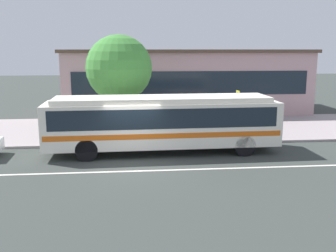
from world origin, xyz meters
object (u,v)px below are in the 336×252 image
Objects in this scene: pedestrian_waiting_near_sign at (168,123)px; bus_stop_sign at (237,108)px; transit_bus at (163,120)px; street_tree_near_stop at (119,68)px; pedestrian_walking_along_curb at (124,120)px.

bus_stop_sign reaches higher than pedestrian_waiting_near_sign.
pedestrian_waiting_near_sign is at bearing 77.30° from transit_bus.
bus_stop_sign is 6.92m from street_tree_near_stop.
pedestrian_walking_along_curb is at bearing -76.56° from street_tree_near_stop.
street_tree_near_stop is at bearing 140.94° from pedestrian_waiting_near_sign.
pedestrian_walking_along_curb is at bearing 171.34° from bus_stop_sign.
street_tree_near_stop is (-0.26, 1.09, 2.76)m from pedestrian_walking_along_curb.
street_tree_near_stop is at bearing 162.27° from bus_stop_sign.
bus_stop_sign is (6.04, -0.92, 0.71)m from pedestrian_walking_along_curb.
pedestrian_walking_along_curb is 6.15m from bus_stop_sign.
bus_stop_sign is (3.75, 0.06, 0.73)m from pedestrian_waiting_near_sign.
pedestrian_walking_along_curb is 0.63× the size of bus_stop_sign.
pedestrian_walking_along_curb is (-1.87, 2.83, -0.49)m from transit_bus.
pedestrian_walking_along_curb is at bearing 156.91° from pedestrian_waiting_near_sign.
bus_stop_sign is at bearing -17.73° from street_tree_near_stop.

